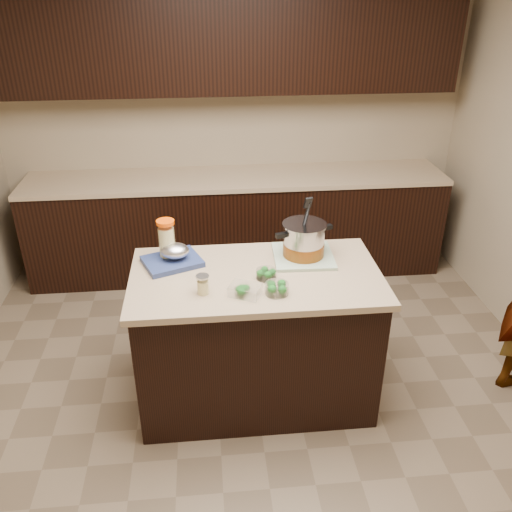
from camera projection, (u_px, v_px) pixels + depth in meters
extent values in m
plane|color=brown|center=(256.00, 393.00, 3.56)|extent=(4.00, 4.00, 0.00)
cube|color=tan|center=(233.00, 115.00, 4.69)|extent=(4.00, 0.04, 2.70)
cube|color=black|center=(237.00, 226.00, 4.85)|extent=(3.60, 0.60, 0.86)
cube|color=tan|center=(236.00, 178.00, 4.64)|extent=(3.60, 0.63, 0.04)
cube|color=black|center=(233.00, 43.00, 4.25)|extent=(3.60, 0.35, 0.75)
cube|color=black|center=(256.00, 340.00, 3.36)|extent=(1.40, 0.75, 0.86)
cube|color=tan|center=(256.00, 277.00, 3.15)|extent=(1.46, 0.81, 0.04)
cube|color=#5C875B|center=(303.00, 256.00, 3.32)|extent=(0.37, 0.37, 0.02)
cylinder|color=#B7B7BC|center=(304.00, 240.00, 3.27)|extent=(0.31, 0.31, 0.19)
cylinder|color=brown|center=(303.00, 249.00, 3.29)|extent=(0.31, 0.31, 0.08)
cylinder|color=#B7B7BC|center=(305.00, 225.00, 3.22)|extent=(0.33, 0.33, 0.01)
cube|color=black|center=(281.00, 235.00, 3.19)|extent=(0.07, 0.05, 0.03)
cube|color=black|center=(327.00, 227.00, 3.29)|extent=(0.07, 0.05, 0.03)
cylinder|color=black|center=(306.00, 218.00, 3.17)|extent=(0.05, 0.11, 0.24)
cylinder|color=#D8CC84|center=(167.00, 244.00, 3.24)|extent=(0.11, 0.11, 0.21)
cylinder|color=white|center=(167.00, 242.00, 3.24)|extent=(0.12, 0.12, 0.24)
cylinder|color=#EF4D05|center=(165.00, 223.00, 3.18)|extent=(0.13, 0.13, 0.02)
cylinder|color=#D8CC84|center=(203.00, 287.00, 2.94)|extent=(0.07, 0.07, 0.08)
cylinder|color=white|center=(203.00, 285.00, 2.93)|extent=(0.08, 0.08, 0.10)
cylinder|color=silver|center=(202.00, 276.00, 2.90)|extent=(0.08, 0.08, 0.02)
cylinder|color=silver|center=(266.00, 274.00, 3.09)|extent=(0.13, 0.13, 0.06)
cylinder|color=silver|center=(277.00, 289.00, 2.94)|extent=(0.17, 0.17, 0.06)
cube|color=silver|center=(245.00, 290.00, 2.93)|extent=(0.20, 0.18, 0.06)
cube|color=navy|center=(172.00, 261.00, 3.24)|extent=(0.40, 0.36, 0.03)
ellipsoid|color=silver|center=(175.00, 252.00, 3.22)|extent=(0.17, 0.14, 0.09)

